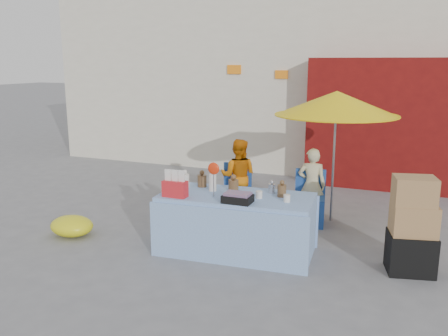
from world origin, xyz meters
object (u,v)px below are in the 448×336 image
at_px(umbrella, 336,104).
at_px(market_table, 236,223).
at_px(vendor_orange, 238,176).
at_px(box_stack, 412,229).
at_px(vendor_beige, 312,185).
at_px(chair_right, 309,208).
at_px(chair_left, 235,200).

bearing_deg(umbrella, market_table, -118.95).
bearing_deg(vendor_orange, box_stack, 143.74).
height_order(vendor_orange, vendor_beige, vendor_orange).
bearing_deg(umbrella, vendor_beige, -153.43).
height_order(chair_right, vendor_beige, vendor_beige).
height_order(market_table, chair_right, market_table).
distance_m(vendor_orange, vendor_beige, 1.25).
bearing_deg(chair_left, market_table, -78.03).
relative_size(vendor_beige, box_stack, 1.00).
bearing_deg(chair_left, vendor_orange, 79.98).
bearing_deg(chair_left, box_stack, -34.01).
distance_m(market_table, vendor_beige, 1.77).
bearing_deg(chair_left, chair_right, -8.97).
bearing_deg(box_stack, vendor_orange, 152.71).
height_order(chair_left, box_stack, box_stack).
xyz_separation_m(chair_left, vendor_beige, (1.25, 0.13, 0.35)).
relative_size(vendor_beige, umbrella, 0.58).
distance_m(chair_right, vendor_beige, 0.37).
relative_size(market_table, vendor_beige, 1.78).
distance_m(umbrella, box_stack, 2.40).
relative_size(chair_left, box_stack, 0.70).
xyz_separation_m(chair_right, box_stack, (1.52, -1.30, 0.30)).
relative_size(chair_right, vendor_beige, 0.71).
bearing_deg(umbrella, chair_left, -169.62).
xyz_separation_m(vendor_orange, box_stack, (2.77, -1.43, -0.08)).
height_order(chair_right, vendor_orange, vendor_orange).
bearing_deg(market_table, vendor_beige, 62.81).
bearing_deg(market_table, vendor_orange, 104.84).
height_order(vendor_orange, umbrella, umbrella).
height_order(vendor_beige, umbrella, umbrella).
relative_size(market_table, vendor_orange, 1.69).
xyz_separation_m(umbrella, box_stack, (1.22, -1.58, -1.34)).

